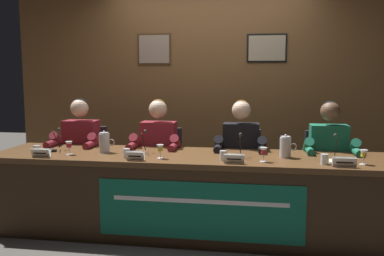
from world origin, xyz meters
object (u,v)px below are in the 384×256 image
(conference_table, at_px, (190,182))
(nameplate_center_right, at_px, (234,159))
(water_cup_far_right, at_px, (324,160))
(document_stack_far_right, at_px, (342,162))
(water_cup_center_left, at_px, (127,154))
(microphone_center_left, at_px, (143,146))
(water_cup_center_right, at_px, (223,156))
(chair_far_right, at_px, (325,177))
(microphone_far_left, at_px, (55,143))
(chair_center_right, at_px, (241,174))
(water_cup_far_left, at_px, (37,151))
(juice_glass_center_left, at_px, (160,149))
(panelist_center_right, at_px, (240,152))
(nameplate_center_left, at_px, (135,156))
(chair_center_left, at_px, (162,171))
(nameplate_far_right, at_px, (344,162))
(panelist_center_left, at_px, (157,149))
(microphone_center_right, at_px, (240,150))
(juice_glass_far_left, at_px, (69,145))
(microphone_far_right, at_px, (337,151))
(chair_far_left, at_px, (87,168))
(juice_glass_center_right, at_px, (263,152))
(water_pitcher_left_side, at_px, (104,143))
(nameplate_far_left, at_px, (41,153))
(juice_glass_far_right, at_px, (364,154))
(water_pitcher_right_side, at_px, (286,147))
(panelist_far_right, at_px, (330,154))

(conference_table, bearing_deg, nameplate_center_right, -26.52)
(water_cup_far_right, height_order, document_stack_far_right, water_cup_far_right)
(water_cup_center_left, xyz_separation_m, microphone_center_left, (0.09, 0.22, 0.04))
(water_cup_center_right, distance_m, chair_far_right, 1.32)
(microphone_far_left, relative_size, chair_center_right, 0.24)
(water_cup_far_left, height_order, juice_glass_center_left, juice_glass_center_left)
(panelist_center_right, relative_size, water_cup_center_right, 14.41)
(nameplate_center_left, height_order, chair_far_right, chair_far_right)
(chair_center_left, bearing_deg, microphone_far_left, -146.40)
(chair_far_right, xyz_separation_m, nameplate_far_right, (-0.01, -0.91, 0.35))
(chair_center_left, height_order, water_cup_center_right, chair_center_left)
(panelist_center_left, relative_size, document_stack_far_right, 5.38)
(nameplate_far_right, bearing_deg, microphone_center_right, 164.41)
(nameplate_center_left, xyz_separation_m, panelist_center_right, (0.87, 0.72, -0.07))
(juice_glass_far_left, relative_size, nameplate_center_left, 0.78)
(microphone_far_left, xyz_separation_m, microphone_center_right, (1.78, -0.07, 0.00))
(water_cup_far_right, bearing_deg, microphone_far_right, 58.48)
(chair_center_left, distance_m, microphone_center_left, 0.72)
(chair_far_right, bearing_deg, chair_far_left, 180.00)
(chair_far_left, height_order, juice_glass_center_right, chair_far_left)
(nameplate_center_left, distance_m, water_cup_far_right, 1.59)
(panelist_center_right, bearing_deg, microphone_far_right, -25.47)
(microphone_center_left, relative_size, nameplate_center_right, 1.28)
(chair_center_right, distance_m, microphone_center_right, 0.78)
(chair_far_left, distance_m, nameplate_center_left, 1.30)
(microphone_far_right, relative_size, document_stack_far_right, 0.95)
(juice_glass_center_right, relative_size, microphone_center_right, 0.57)
(juice_glass_center_right, relative_size, water_pitcher_left_side, 0.59)
(chair_center_left, bearing_deg, nameplate_center_right, -47.55)
(nameplate_far_left, relative_size, juice_glass_center_left, 1.40)
(juice_glass_far_right, bearing_deg, nameplate_far_right, -145.55)
(juice_glass_center_left, bearing_deg, conference_table, 20.08)
(nameplate_far_left, height_order, microphone_far_right, microphone_far_right)
(water_pitcher_right_side, bearing_deg, water_cup_far_left, -174.48)
(microphone_center_right, bearing_deg, panelist_center_right, 91.71)
(juice_glass_center_left, xyz_separation_m, microphone_center_right, (0.70, 0.13, -0.01))
(panelist_far_right, relative_size, water_pitcher_right_side, 5.83)
(nameplate_center_right, bearing_deg, microphone_center_right, 80.45)
(water_cup_far_left, relative_size, water_pitcher_right_side, 0.40)
(conference_table, bearing_deg, nameplate_far_right, -8.83)
(nameplate_far_right, distance_m, juice_glass_far_right, 0.22)
(water_cup_far_left, bearing_deg, panelist_far_right, 12.63)
(microphone_center_right, bearing_deg, microphone_far_left, 177.69)
(conference_table, distance_m, microphone_center_right, 0.53)
(water_cup_far_right, bearing_deg, nameplate_far_right, -31.30)
(nameplate_far_right, bearing_deg, juice_glass_center_right, 170.74)
(nameplate_far_left, xyz_separation_m, juice_glass_far_left, (0.19, 0.16, 0.05))
(nameplate_far_left, relative_size, chair_center_right, 0.19)
(panelist_far_right, relative_size, water_cup_far_right, 14.41)
(juice_glass_far_left, bearing_deg, water_cup_center_right, -1.64)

